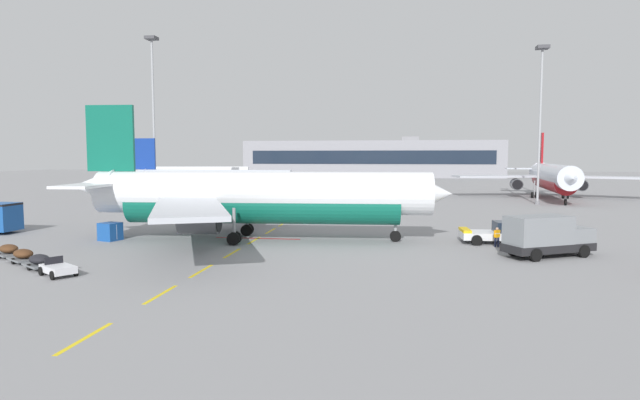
% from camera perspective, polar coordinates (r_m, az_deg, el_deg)
% --- Properties ---
extents(ground, '(400.00, 400.00, 0.00)m').
position_cam_1_polar(ground, '(65.79, 16.54, -2.03)').
color(ground, gray).
extents(apron_paint_markings, '(8.00, 95.61, 0.01)m').
position_cam_1_polar(apron_paint_markings, '(63.38, -3.17, -2.09)').
color(apron_paint_markings, yellow).
rests_on(apron_paint_markings, ground).
extents(airliner_foreground, '(34.81, 34.54, 12.20)m').
position_cam_1_polar(airliner_foreground, '(47.70, -6.93, 0.37)').
color(airliner_foreground, white).
rests_on(airliner_foreground, ground).
extents(pushback_tug, '(6.18, 3.51, 2.08)m').
position_cam_1_polar(pushback_tug, '(48.58, 18.76, -3.39)').
color(pushback_tug, silver).
rests_on(pushback_tug, ground).
extents(airliner_mid_left, '(28.33, 27.79, 9.96)m').
position_cam_1_polar(airliner_mid_left, '(128.87, -13.43, 2.74)').
color(airliner_mid_left, white).
rests_on(airliner_mid_left, ground).
extents(airliner_far_center, '(29.83, 29.81, 10.50)m').
position_cam_1_polar(airliner_far_center, '(88.42, -11.72, 1.99)').
color(airliner_far_center, silver).
rests_on(airliner_far_center, ground).
extents(airliner_far_right, '(34.18, 34.53, 12.10)m').
position_cam_1_polar(airliner_far_right, '(101.14, 23.80, 2.31)').
color(airliner_far_right, silver).
rests_on(airliner_far_right, ground).
extents(catering_truck, '(7.30, 5.44, 3.14)m').
position_cam_1_polar(catering_truck, '(43.20, 23.30, -3.53)').
color(catering_truck, black).
rests_on(catering_truck, ground).
extents(baggage_train, '(10.48, 7.61, 1.14)m').
position_cam_1_polar(baggage_train, '(41.83, -28.79, -5.54)').
color(baggage_train, silver).
rests_on(baggage_train, ground).
extents(ground_crew_worker, '(0.58, 0.49, 1.65)m').
position_cam_1_polar(ground_crew_worker, '(46.43, 18.61, -3.71)').
color(ground_crew_worker, '#191E38').
rests_on(ground_crew_worker, ground).
extents(uld_cargo_container, '(1.99, 1.96, 1.60)m').
position_cam_1_polar(uld_cargo_container, '(51.17, -21.76, -3.19)').
color(uld_cargo_container, '#194C9E').
rests_on(uld_cargo_container, ground).
extents(apron_light_mast_near, '(1.80, 1.80, 27.22)m').
position_cam_1_polar(apron_light_mast_near, '(93.47, -17.62, 10.20)').
color(apron_light_mast_near, slate).
rests_on(apron_light_mast_near, ground).
extents(apron_light_mast_far, '(1.80, 1.80, 24.41)m').
position_cam_1_polar(apron_light_mast_far, '(89.29, 22.77, 9.33)').
color(apron_light_mast_far, slate).
rests_on(apron_light_mast_far, ground).
extents(terminal_satellite, '(90.78, 25.29, 14.45)m').
position_cam_1_polar(terminal_satellite, '(194.84, 5.70, 4.45)').
color(terminal_satellite, gray).
rests_on(terminal_satellite, ground).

